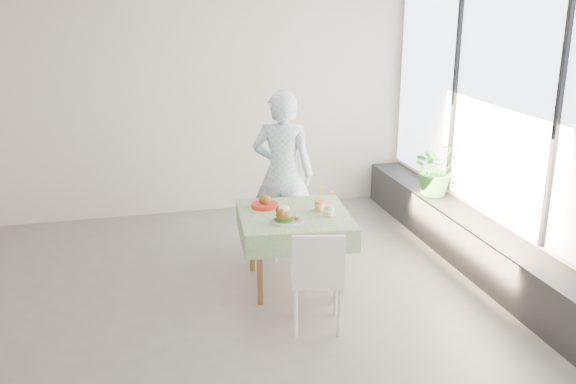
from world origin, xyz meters
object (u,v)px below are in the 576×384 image
object	(u,v)px
chair_near	(316,297)
juice_cup_orange	(319,204)
chair_far	(289,231)
main_dish	(286,217)
cafe_table	(294,241)
potted_plant	(436,168)
diner	(283,173)

from	to	relation	value
chair_near	juice_cup_orange	xyz separation A→B (m)	(0.28, 0.88, 0.53)
chair_far	main_dish	bearing A→B (deg)	-106.21
cafe_table	potted_plant	xyz separation A→B (m)	(1.94, 0.89, 0.36)
cafe_table	chair_near	size ratio (longest dim) A/B	1.25
chair_far	juice_cup_orange	bearing A→B (deg)	-80.62
chair_near	diner	size ratio (longest dim) A/B	0.50
diner	juice_cup_orange	size ratio (longest dim) A/B	6.40
cafe_table	main_dish	bearing A→B (deg)	-123.93
diner	juice_cup_orange	distance (m)	0.84
chair_near	main_dish	xyz separation A→B (m)	(-0.11, 0.65, 0.51)
potted_plant	juice_cup_orange	bearing A→B (deg)	-152.49
potted_plant	cafe_table	bearing A→B (deg)	-155.28
diner	cafe_table	bearing A→B (deg)	108.67
main_dish	potted_plant	distance (m)	2.35
chair_far	chair_near	size ratio (longest dim) A/B	0.96
potted_plant	diner	bearing A→B (deg)	-178.10
main_dish	diner	bearing A→B (deg)	77.50
juice_cup_orange	chair_near	bearing A→B (deg)	-107.92
chair_far	potted_plant	size ratio (longest dim) A/B	1.36
cafe_table	main_dish	size ratio (longest dim) A/B	3.60
chair_near	juice_cup_orange	world-z (taller)	juice_cup_orange
juice_cup_orange	diner	bearing A→B (deg)	101.30
chair_far	juice_cup_orange	distance (m)	0.91
diner	potted_plant	size ratio (longest dim) A/B	2.82
main_dish	potted_plant	world-z (taller)	potted_plant
cafe_table	chair_far	distance (m)	0.77
cafe_table	chair_near	world-z (taller)	chair_near
chair_far	main_dish	size ratio (longest dim) A/B	2.77
diner	juice_cup_orange	xyz separation A→B (m)	(0.16, -0.81, -0.10)
diner	potted_plant	world-z (taller)	diner
chair_near	juice_cup_orange	bearing A→B (deg)	72.08
juice_cup_orange	potted_plant	xyz separation A→B (m)	(1.68, 0.88, 0.01)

